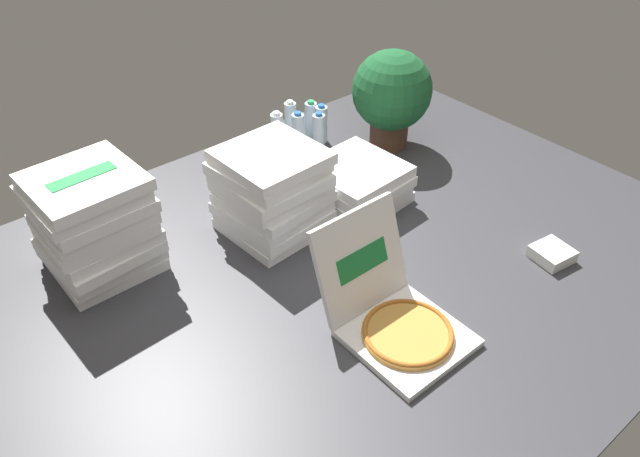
{
  "coord_description": "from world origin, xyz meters",
  "views": [
    {
      "loc": [
        -1.33,
        -1.47,
        1.72
      ],
      "look_at": [
        -0.03,
        0.1,
        0.14
      ],
      "focal_mm": 34.31,
      "sensor_mm": 36.0,
      "label": 1
    }
  ],
  "objects_px": {
    "water_bottle_1": "(277,132)",
    "water_bottle_5": "(291,120)",
    "pizza_stack_left_near": "(94,224)",
    "pizza_stack_center_far": "(356,184)",
    "water_bottle_4": "(319,132)",
    "napkin_pile": "(552,254)",
    "potted_plant": "(392,94)",
    "water_bottle_2": "(311,120)",
    "pizza_stack_right_mid": "(272,192)",
    "water_bottle_3": "(321,124)",
    "water_bottle_0": "(298,132)",
    "open_pizza_box": "(393,313)"
  },
  "relations": [
    {
      "from": "water_bottle_0",
      "to": "potted_plant",
      "type": "relative_size",
      "value": 0.42
    },
    {
      "from": "water_bottle_0",
      "to": "napkin_pile",
      "type": "height_order",
      "value": "water_bottle_0"
    },
    {
      "from": "water_bottle_2",
      "to": "water_bottle_4",
      "type": "distance_m",
      "value": 0.15
    },
    {
      "from": "pizza_stack_center_far",
      "to": "potted_plant",
      "type": "xyz_separation_m",
      "value": [
        0.52,
        0.3,
        0.2
      ]
    },
    {
      "from": "water_bottle_1",
      "to": "potted_plant",
      "type": "bearing_deg",
      "value": -34.53
    },
    {
      "from": "water_bottle_3",
      "to": "water_bottle_5",
      "type": "distance_m",
      "value": 0.18
    },
    {
      "from": "pizza_stack_center_far",
      "to": "napkin_pile",
      "type": "distance_m",
      "value": 0.93
    },
    {
      "from": "pizza_stack_center_far",
      "to": "water_bottle_2",
      "type": "bearing_deg",
      "value": 69.58
    },
    {
      "from": "water_bottle_4",
      "to": "water_bottle_5",
      "type": "height_order",
      "value": "same"
    },
    {
      "from": "water_bottle_0",
      "to": "water_bottle_3",
      "type": "bearing_deg",
      "value": -4.38
    },
    {
      "from": "open_pizza_box",
      "to": "water_bottle_0",
      "type": "bearing_deg",
      "value": 66.59
    },
    {
      "from": "pizza_stack_right_mid",
      "to": "water_bottle_0",
      "type": "relative_size",
      "value": 2.03
    },
    {
      "from": "pizza_stack_left_near",
      "to": "water_bottle_3",
      "type": "bearing_deg",
      "value": 9.72
    },
    {
      "from": "pizza_stack_right_mid",
      "to": "water_bottle_5",
      "type": "height_order",
      "value": "pizza_stack_right_mid"
    },
    {
      "from": "water_bottle_4",
      "to": "water_bottle_0",
      "type": "bearing_deg",
      "value": 138.0
    },
    {
      "from": "pizza_stack_center_far",
      "to": "napkin_pile",
      "type": "xyz_separation_m",
      "value": [
        0.36,
        -0.85,
        -0.07
      ]
    },
    {
      "from": "open_pizza_box",
      "to": "water_bottle_0",
      "type": "xyz_separation_m",
      "value": [
        0.55,
        1.28,
        0.02
      ]
    },
    {
      "from": "pizza_stack_right_mid",
      "to": "water_bottle_4",
      "type": "bearing_deg",
      "value": 34.28
    },
    {
      "from": "pizza_stack_center_far",
      "to": "pizza_stack_left_near",
      "type": "xyz_separation_m",
      "value": [
        -1.14,
        0.32,
        0.13
      ]
    },
    {
      "from": "pizza_stack_right_mid",
      "to": "water_bottle_2",
      "type": "bearing_deg",
      "value": 39.67
    },
    {
      "from": "open_pizza_box",
      "to": "pizza_stack_center_far",
      "type": "relative_size",
      "value": 1.2
    },
    {
      "from": "open_pizza_box",
      "to": "potted_plant",
      "type": "height_order",
      "value": "potted_plant"
    },
    {
      "from": "pizza_stack_center_far",
      "to": "water_bottle_4",
      "type": "bearing_deg",
      "value": 70.1
    },
    {
      "from": "potted_plant",
      "to": "water_bottle_0",
      "type": "bearing_deg",
      "value": 147.04
    },
    {
      "from": "pizza_stack_right_mid",
      "to": "napkin_pile",
      "type": "xyz_separation_m",
      "value": [
        0.79,
        -0.94,
        -0.18
      ]
    },
    {
      "from": "napkin_pile",
      "to": "pizza_stack_center_far",
      "type": "bearing_deg",
      "value": 112.86
    },
    {
      "from": "pizza_stack_left_near",
      "to": "water_bottle_5",
      "type": "bearing_deg",
      "value": 16.61
    },
    {
      "from": "pizza_stack_right_mid",
      "to": "water_bottle_3",
      "type": "relative_size",
      "value": 2.03
    },
    {
      "from": "water_bottle_5",
      "to": "napkin_pile",
      "type": "bearing_deg",
      "value": -82.29
    },
    {
      "from": "water_bottle_1",
      "to": "water_bottle_5",
      "type": "height_order",
      "value": "same"
    },
    {
      "from": "water_bottle_5",
      "to": "potted_plant",
      "type": "height_order",
      "value": "potted_plant"
    },
    {
      "from": "potted_plant",
      "to": "pizza_stack_right_mid",
      "type": "bearing_deg",
      "value": -167.02
    },
    {
      "from": "pizza_stack_left_near",
      "to": "water_bottle_0",
      "type": "height_order",
      "value": "pizza_stack_left_near"
    },
    {
      "from": "water_bottle_0",
      "to": "water_bottle_1",
      "type": "bearing_deg",
      "value": 138.52
    },
    {
      "from": "water_bottle_1",
      "to": "water_bottle_4",
      "type": "xyz_separation_m",
      "value": [
        0.17,
        -0.15,
        0.0
      ]
    },
    {
      "from": "water_bottle_2",
      "to": "water_bottle_5",
      "type": "height_order",
      "value": "same"
    },
    {
      "from": "open_pizza_box",
      "to": "pizza_stack_center_far",
      "type": "height_order",
      "value": "open_pizza_box"
    },
    {
      "from": "water_bottle_2",
      "to": "potted_plant",
      "type": "xyz_separation_m",
      "value": [
        0.28,
        -0.34,
        0.2
      ]
    },
    {
      "from": "pizza_stack_center_far",
      "to": "water_bottle_4",
      "type": "distance_m",
      "value": 0.53
    },
    {
      "from": "open_pizza_box",
      "to": "pizza_stack_left_near",
      "type": "bearing_deg",
      "value": 123.58
    },
    {
      "from": "water_bottle_4",
      "to": "napkin_pile",
      "type": "height_order",
      "value": "water_bottle_4"
    },
    {
      "from": "pizza_stack_center_far",
      "to": "pizza_stack_left_near",
      "type": "relative_size",
      "value": 0.98
    },
    {
      "from": "pizza_stack_left_near",
      "to": "water_bottle_3",
      "type": "distance_m",
      "value": 1.42
    },
    {
      "from": "pizza_stack_right_mid",
      "to": "water_bottle_1",
      "type": "distance_m",
      "value": 0.73
    },
    {
      "from": "water_bottle_1",
      "to": "potted_plant",
      "type": "distance_m",
      "value": 0.65
    },
    {
      "from": "napkin_pile",
      "to": "potted_plant",
      "type": "bearing_deg",
      "value": 82.17
    },
    {
      "from": "pizza_stack_right_mid",
      "to": "water_bottle_3",
      "type": "height_order",
      "value": "pizza_stack_right_mid"
    },
    {
      "from": "water_bottle_1",
      "to": "potted_plant",
      "type": "relative_size",
      "value": 0.42
    },
    {
      "from": "water_bottle_0",
      "to": "water_bottle_1",
      "type": "distance_m",
      "value": 0.11
    },
    {
      "from": "potted_plant",
      "to": "water_bottle_2",
      "type": "bearing_deg",
      "value": 130.06
    }
  ]
}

